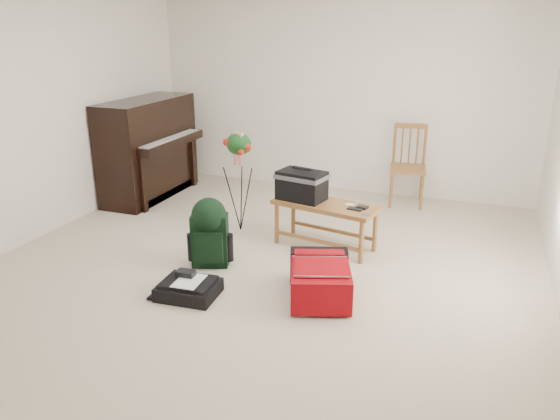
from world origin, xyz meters
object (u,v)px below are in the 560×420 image
at_px(green_backpack, 209,229).
at_px(flower_stand, 240,182).
at_px(piano, 149,151).
at_px(dining_chair, 408,166).
at_px(bench, 308,192).
at_px(black_duffel, 189,288).
at_px(red_suitcase, 322,277).

xyz_separation_m(green_backpack, flower_stand, (-0.12, 0.93, 0.18)).
xyz_separation_m(piano, dining_chair, (3.16, 0.84, -0.12)).
xyz_separation_m(bench, flower_stand, (-0.82, 0.16, -0.02)).
distance_m(bench, flower_stand, 0.83).
relative_size(piano, black_duffel, 2.99).
bearing_deg(flower_stand, piano, 171.40).
bearing_deg(bench, black_duffel, -101.54).
height_order(dining_chair, flower_stand, flower_stand).
relative_size(piano, flower_stand, 1.35).
xyz_separation_m(bench, green_backpack, (-0.70, -0.78, -0.20)).
bearing_deg(bench, red_suitcase, -54.14).
xyz_separation_m(piano, green_backpack, (1.71, -1.66, -0.24)).
height_order(dining_chair, green_backpack, dining_chair).
bearing_deg(flower_stand, black_duffel, -65.76).
distance_m(piano, black_duffel, 2.96).
bearing_deg(black_duffel, flower_stand, 94.45).
bearing_deg(dining_chair, red_suitcase, -104.16).
bearing_deg(flower_stand, green_backpack, -67.12).
xyz_separation_m(black_duffel, flower_stand, (-0.23, 1.55, 0.47)).
distance_m(red_suitcase, flower_stand, 1.73).
bearing_deg(piano, green_backpack, -44.06).
relative_size(red_suitcase, green_backpack, 1.28).
distance_m(bench, green_backpack, 1.07).
relative_size(black_duffel, green_backpack, 0.76).
bearing_deg(piano, black_duffel, -51.20).
distance_m(piano, bench, 2.57).
xyz_separation_m(red_suitcase, green_backpack, (-1.14, 0.19, 0.20)).
height_order(bench, dining_chair, dining_chair).
bearing_deg(piano, flower_stand, -24.43).
height_order(piano, black_duffel, piano).
bearing_deg(green_backpack, flower_stand, 78.16).
height_order(red_suitcase, green_backpack, green_backpack).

